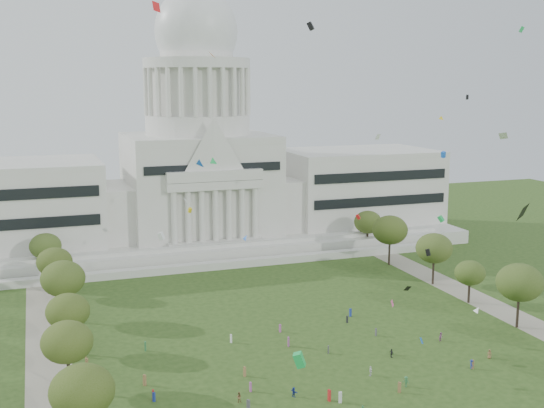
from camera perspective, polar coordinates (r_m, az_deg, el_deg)
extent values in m
plane|color=#2B4718|center=(115.82, 7.69, -15.54)|extent=(400.00, 400.00, 0.00)
cube|color=silver|center=(218.52, -6.11, -2.66)|extent=(160.00, 60.00, 4.00)
cube|color=silver|center=(187.70, -3.77, -5.06)|extent=(130.00, 3.00, 2.00)
cube|color=silver|center=(194.80, -4.41, -4.05)|extent=(140.00, 3.00, 5.00)
cube|color=silver|center=(209.67, -20.89, -0.19)|extent=(50.00, 34.00, 22.00)
cube|color=silver|center=(233.70, 7.13, 1.39)|extent=(50.00, 34.00, 22.00)
cube|color=silver|center=(209.22, -13.18, -0.64)|extent=(12.00, 26.00, 16.00)
cube|color=silver|center=(221.36, 0.84, 0.20)|extent=(12.00, 26.00, 16.00)
cube|color=silver|center=(214.62, -6.13, 1.45)|extent=(44.00, 38.00, 28.00)
cube|color=silver|center=(194.94, -4.79, 1.56)|extent=(28.00, 3.00, 2.40)
cube|color=black|center=(192.39, -21.04, -0.46)|extent=(46.00, 0.40, 11.00)
cube|color=black|center=(218.32, 9.15, 1.26)|extent=(46.00, 0.40, 11.00)
cylinder|color=silver|center=(212.61, -6.22, 6.63)|extent=(32.00, 32.00, 6.00)
cylinder|color=silver|center=(212.26, -6.28, 9.33)|extent=(28.00, 28.00, 14.00)
cylinder|color=silver|center=(212.33, -6.32, 11.62)|extent=(32.40, 32.40, 3.00)
cylinder|color=silver|center=(212.56, -6.35, 13.10)|extent=(22.00, 22.00, 8.00)
ellipsoid|color=silver|center=(212.81, -6.37, 14.18)|extent=(25.00, 25.00, 26.20)
cube|color=gray|center=(132.39, -18.18, -12.59)|extent=(8.00, 160.00, 0.04)
cube|color=gray|center=(163.78, 18.06, -8.18)|extent=(8.00, 160.00, 0.04)
ellipsoid|color=#3A4F16|center=(98.66, -15.61, -14.83)|extent=(8.86, 8.86, 7.25)
cylinder|color=black|center=(119.67, -16.63, -13.58)|extent=(0.56, 0.56, 5.47)
ellipsoid|color=#3F5018|center=(117.51, -16.78, -10.99)|extent=(8.42, 8.42, 6.89)
cylinder|color=black|center=(151.25, 19.86, -8.58)|extent=(0.56, 0.56, 6.20)
ellipsoid|color=#354C1A|center=(149.35, 20.01, -6.18)|extent=(9.55, 9.55, 7.82)
cylinder|color=black|center=(135.15, -16.59, -10.84)|extent=(0.56, 0.56, 5.27)
ellipsoid|color=#3B4E17|center=(133.30, -16.72, -8.59)|extent=(8.12, 8.12, 6.65)
cylinder|color=black|center=(164.44, 16.15, -7.18)|extent=(0.56, 0.56, 4.56)
ellipsoid|color=#344D18|center=(163.11, 16.23, -5.56)|extent=(7.01, 7.01, 5.74)
cylinder|color=black|center=(152.50, -16.97, -8.29)|extent=(0.56, 0.56, 6.03)
ellipsoid|color=#3A4F19|center=(150.66, -17.10, -5.98)|extent=(9.29, 9.29, 7.60)
cylinder|color=black|center=(176.75, 13.33, -5.61)|extent=(0.56, 0.56, 5.97)
ellipsoid|color=#3A4C1C|center=(175.17, 13.41, -3.62)|extent=(9.19, 9.19, 7.52)
cylinder|color=black|center=(170.34, -17.64, -6.51)|extent=(0.56, 0.56, 5.41)
ellipsoid|color=#364615|center=(168.85, -17.74, -4.64)|extent=(8.33, 8.33, 6.81)
cylinder|color=black|center=(192.72, 9.78, -4.12)|extent=(0.56, 0.56, 6.37)
ellipsoid|color=#364814|center=(191.20, 9.84, -2.15)|extent=(9.82, 9.82, 8.03)
cylinder|color=black|center=(187.82, -18.34, -5.03)|extent=(0.56, 0.56, 5.32)
ellipsoid|color=#364D1A|center=(186.48, -18.43, -3.36)|extent=(8.19, 8.19, 6.70)
cylinder|color=black|center=(209.30, 7.99, -3.06)|extent=(0.56, 0.56, 5.47)
ellipsoid|color=#364A17|center=(208.08, 8.03, -1.51)|extent=(8.42, 8.42, 6.89)
imported|color=olive|center=(134.22, 17.73, -11.86)|extent=(0.97, 0.99, 1.72)
imported|color=#994C8C|center=(140.09, 13.96, -10.73)|extent=(1.00, 0.93, 1.75)
imported|color=#33723F|center=(119.26, 11.15, -14.37)|extent=(1.16, 1.35, 1.86)
imported|color=silver|center=(122.34, 8.24, -13.66)|extent=(0.71, 1.11, 1.76)
imported|color=navy|center=(113.93, 1.83, -15.45)|extent=(1.08, 1.63, 1.64)
imported|color=olive|center=(112.27, -2.79, -15.84)|extent=(0.96, 0.77, 1.72)
imported|color=navy|center=(128.83, 16.35, -12.74)|extent=(0.93, 1.23, 1.70)
imported|color=#26262B|center=(130.36, 9.97, -12.20)|extent=(0.75, 1.08, 1.67)
cube|color=olive|center=(117.09, 10.62, -14.84)|extent=(0.54, 0.56, 1.82)
cube|color=navy|center=(150.51, 6.57, -9.01)|extent=(0.50, 0.34, 1.76)
cube|color=#B21E1E|center=(114.30, -9.91, -15.47)|extent=(0.35, 0.51, 1.80)
cube|color=#33723F|center=(133.54, -10.55, -11.62)|extent=(0.41, 0.55, 1.86)
cube|color=silver|center=(135.54, -3.44, -11.17)|extent=(0.31, 0.47, 1.67)
cube|color=olive|center=(128.53, -15.24, -12.72)|extent=(0.55, 0.51, 1.77)
cube|color=#B21E1E|center=(112.84, 4.81, -15.67)|extent=(0.43, 0.57, 1.92)
cube|color=#26262B|center=(146.68, 6.31, -9.58)|extent=(0.46, 0.42, 1.49)
cube|color=#4C4C51|center=(140.29, 8.69, -10.54)|extent=(0.31, 0.45, 1.58)
cube|color=olive|center=(128.88, 16.46, -12.74)|extent=(0.52, 0.48, 1.67)
cube|color=#994C8C|center=(133.48, 1.39, -11.45)|extent=(0.42, 0.56, 1.90)
cube|color=#4C4C51|center=(109.45, -1.99, -16.50)|extent=(0.55, 0.59, 1.89)
cube|color=silver|center=(112.44, 5.73, -15.80)|extent=(0.54, 0.40, 1.85)
cube|color=#994C8C|center=(115.64, -1.81, -15.05)|extent=(0.33, 0.47, 1.63)
cube|color=#4C4C51|center=(130.75, 4.73, -12.05)|extent=(0.40, 0.47, 1.51)
cube|color=#994C8C|center=(140.65, 0.68, -10.35)|extent=(0.39, 0.50, 1.67)
cube|color=olive|center=(121.04, -2.30, -13.83)|extent=(0.44, 0.53, 1.74)
cube|color=navy|center=(113.92, -9.85, -15.62)|extent=(0.48, 0.48, 1.57)
cube|color=olive|center=(119.51, -10.61, -14.29)|extent=(0.59, 0.57, 1.91)
cube|color=olive|center=(133.09, -15.34, -11.99)|extent=(0.30, 0.42, 1.46)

